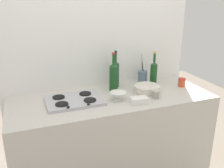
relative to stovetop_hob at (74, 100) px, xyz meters
name	(u,v)px	position (x,y,z in m)	size (l,w,h in m)	color
counter_block	(112,140)	(0.34, -0.01, -0.46)	(1.80, 0.70, 0.90)	beige
backsplash_panel	(98,48)	(0.34, 0.37, 0.36)	(1.90, 0.06, 2.54)	white
stovetop_hob	(74,100)	(0.00, 0.00, 0.00)	(0.47, 0.34, 0.04)	#B2B2B7
plate_stack	(147,89)	(0.69, -0.01, 0.02)	(0.25, 0.24, 0.06)	silver
wine_bottle_leftmost	(154,72)	(0.85, 0.16, 0.11)	(0.07, 0.07, 0.34)	#19471E
wine_bottle_mid_left	(113,77)	(0.40, 0.12, 0.13)	(0.08, 0.08, 0.37)	#19471E
wine_bottle_mid_right	(116,73)	(0.47, 0.23, 0.12)	(0.06, 0.06, 0.36)	#19471E
mixing_bowl	(118,96)	(0.36, -0.09, 0.03)	(0.14, 0.14, 0.07)	white
butter_dish	(139,100)	(0.50, -0.22, 0.01)	(0.14, 0.08, 0.05)	white
utensil_crock	(142,76)	(0.76, 0.23, 0.06)	(0.09, 0.09, 0.31)	slate
condiment_jar_front	(156,94)	(0.69, -0.18, 0.02)	(0.06, 0.06, 0.08)	#9E998C
condiment_jar_rear	(182,82)	(1.08, 0.01, 0.03)	(0.07, 0.07, 0.08)	#C64C2D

